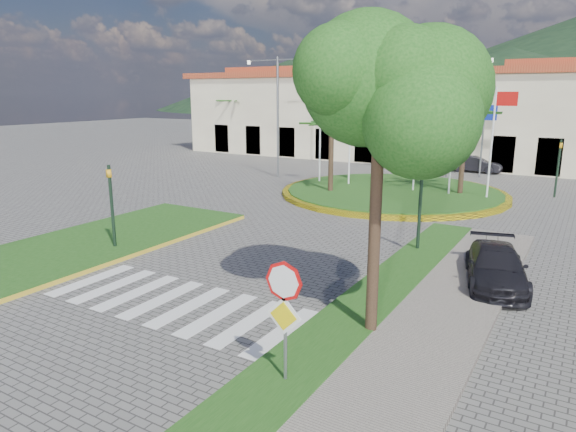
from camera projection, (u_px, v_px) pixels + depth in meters
The scene contains 22 objects.
ground at pixel (42, 366), 11.02m from camera, with size 160.00×160.00×0.00m, color #615E5C.
sidewalk_right at pixel (335, 400), 9.67m from camera, with size 4.00×28.00×0.15m, color gray.
verge_right at pixel (281, 381), 10.27m from camera, with size 1.60×28.00×0.18m, color #1C4E16.
median_left at pixel (81, 246), 19.24m from camera, with size 5.00×14.00×0.18m, color #1C4E16.
crosswalk at pixel (173, 302), 14.35m from camera, with size 8.00×3.00×0.01m, color silver.
roundabout_island at pixel (393, 192), 29.33m from camera, with size 12.70×12.70×6.00m.
stop_sign at pixel (284, 304), 9.79m from camera, with size 0.80×0.11×2.65m.
deciduous_tree at pixel (379, 118), 11.23m from camera, with size 3.60×3.60×6.80m.
traffic_light_left at pixel (111, 199), 18.58m from camera, with size 0.15×0.18×3.20m.
traffic_light_right at pixel (420, 201), 18.33m from camera, with size 0.15×0.18×3.20m.
traffic_light_far at pixel (558, 163), 28.26m from camera, with size 0.18×0.15×3.20m.
direction_sign_west at pixel (411, 123), 37.02m from camera, with size 1.60×0.14×5.20m.
direction_sign_east at pixel (484, 126), 34.53m from camera, with size 1.60×0.14×5.20m.
street_lamp_centre at pixel (451, 111), 34.49m from camera, with size 4.80×0.16×8.00m.
street_lamp_west at pixel (278, 111), 34.47m from camera, with size 4.80×0.16×8.00m.
building_left at pixel (311, 112), 48.78m from camera, with size 23.32×9.54×8.05m.
hill_far_west at pixel (353, 74), 152.66m from camera, with size 140.00×140.00×22.00m, color black.
hill_near_back at pixel (509, 82), 122.57m from camera, with size 110.00×110.00×16.00m, color black.
white_van at pixel (379, 154), 43.97m from camera, with size 1.78×3.86×1.07m, color silver.
car_dark_a at pixel (377, 153), 44.93m from camera, with size 1.29×3.22×1.10m, color black.
car_dark_b at pixel (476, 164), 37.51m from camera, with size 1.27×3.65×1.20m, color black.
car_side_right at pixel (496, 267), 15.50m from camera, with size 1.65×4.06×1.18m, color black.
Camera 1 is at (9.64, -5.83, 5.72)m, focal length 32.00 mm.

